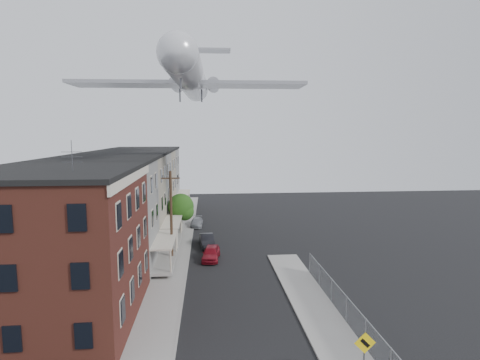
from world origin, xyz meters
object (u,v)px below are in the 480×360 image
object	(u,v)px
warning_sign	(365,350)
street_tree	(182,208)
car_mid	(207,240)
utility_pole	(171,216)
car_near	(211,253)
airplane	(190,77)
car_far	(197,222)

from	to	relation	value
warning_sign	street_tree	world-z (taller)	street_tree
street_tree	car_mid	xyz separation A→B (m)	(3.06, -4.92, -2.78)
warning_sign	utility_pole	world-z (taller)	utility_pole
street_tree	car_near	xyz separation A→B (m)	(3.47, -9.42, -2.77)
warning_sign	airplane	size ratio (longest dim) A/B	0.11
car_near	car_mid	bearing A→B (deg)	101.87
warning_sign	car_mid	world-z (taller)	warning_sign
car_near	airplane	bearing A→B (deg)	129.52
warning_sign	utility_pole	distance (m)	22.25
airplane	car_mid	bearing A→B (deg)	46.15
car_near	car_mid	size ratio (longest dim) A/B	0.98
street_tree	car_far	xyz separation A→B (m)	(1.67, 4.36, -2.89)
utility_pole	car_mid	bearing A→B (deg)	55.88
car_near	airplane	size ratio (longest dim) A/B	0.16
utility_pole	car_mid	world-z (taller)	utility_pole
car_far	utility_pole	bearing A→B (deg)	-96.31
car_far	airplane	bearing A→B (deg)	-88.89
street_tree	airplane	world-z (taller)	airplane
warning_sign	car_far	size ratio (longest dim) A/B	0.73
car_far	airplane	world-z (taller)	airplane
car_mid	utility_pole	bearing A→B (deg)	-130.17
utility_pole	warning_sign	bearing A→B (deg)	-59.52
utility_pole	car_mid	size ratio (longest dim) A/B	2.20
street_tree	utility_pole	bearing A→B (deg)	-91.89
car_near	airplane	distance (m)	17.88
utility_pole	airplane	size ratio (longest dim) A/B	0.35
utility_pole	car_far	size ratio (longest dim) A/B	2.34
utility_pole	car_mid	distance (m)	7.24
airplane	car_near	bearing A→B (deg)	-57.12
utility_pole	car_near	xyz separation A→B (m)	(3.80, 0.50, -3.99)
warning_sign	airplane	bearing A→B (deg)	112.49
car_mid	airplane	xyz separation A→B (m)	(-1.49, -1.55, 17.54)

